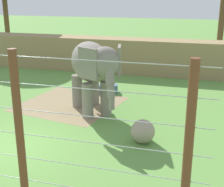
# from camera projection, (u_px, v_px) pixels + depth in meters

# --- Properties ---
(ground_plane) EXTENTS (120.00, 120.00, 0.00)m
(ground_plane) POSITION_uv_depth(u_px,v_px,m) (15.00, 146.00, 11.22)
(ground_plane) COLOR #609342
(dirt_patch) EXTENTS (5.11, 5.03, 0.01)m
(dirt_patch) POSITION_uv_depth(u_px,v_px,m) (70.00, 104.00, 15.45)
(dirt_patch) COLOR #937F5B
(dirt_patch) RESTS_ON ground
(embankment_wall) EXTENTS (36.00, 1.80, 2.24)m
(embankment_wall) POSITION_uv_depth(u_px,v_px,m) (109.00, 55.00, 21.70)
(embankment_wall) COLOR #997F56
(embankment_wall) RESTS_ON ground
(elephant) EXTENTS (3.34, 3.74, 3.17)m
(elephant) POSITION_uv_depth(u_px,v_px,m) (93.00, 67.00, 13.68)
(elephant) COLOR gray
(elephant) RESTS_ON ground
(enrichment_ball) EXTENTS (0.85, 0.85, 0.85)m
(enrichment_ball) POSITION_uv_depth(u_px,v_px,m) (143.00, 131.00, 11.34)
(enrichment_ball) COLOR gray
(enrichment_ball) RESTS_ON ground
(feed_trough) EXTENTS (1.48, 0.84, 0.44)m
(feed_trough) POSITION_uv_depth(u_px,v_px,m) (105.00, 89.00, 17.15)
(feed_trough) COLOR slate
(feed_trough) RESTS_ON ground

